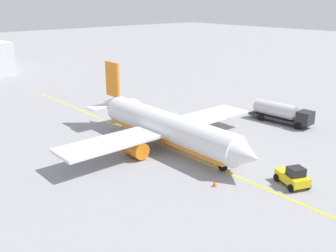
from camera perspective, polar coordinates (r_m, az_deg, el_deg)
name	(u,v)px	position (r m, az deg, el deg)	size (l,w,h in m)	color
ground_plane	(168,148)	(51.44, 0.00, -3.18)	(400.00, 400.00, 0.00)	#939399
airplane	(166,127)	(50.86, -0.35, -0.19)	(30.03, 29.56, 9.78)	white
fuel_tanker	(281,112)	(63.68, 16.25, 1.95)	(10.36, 3.32, 3.15)	#2D2D33
pushback_tug	(293,177)	(43.08, 17.83, -7.07)	(4.09, 3.44, 2.20)	yellow
refueling_worker	(228,114)	(64.22, 8.79, 1.78)	(0.63, 0.61, 1.71)	navy
safety_cone_nose	(215,184)	(41.42, 6.84, -8.41)	(0.52, 0.52, 0.58)	#F2590F
taxi_line_marking	(168,148)	(51.44, 0.00, -3.17)	(79.44, 0.30, 0.01)	yellow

